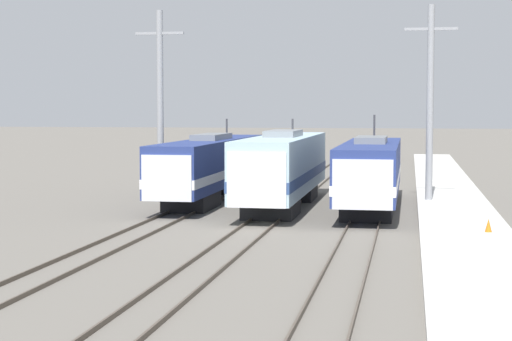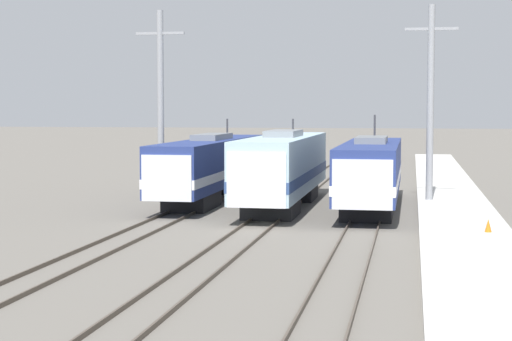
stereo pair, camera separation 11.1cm
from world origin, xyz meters
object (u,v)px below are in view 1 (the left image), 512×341
(locomotive_center, at_px, (282,169))
(locomotive_far_right, at_px, (371,172))
(locomotive_far_left, at_px, (210,166))
(traffic_cone, at_px, (488,225))
(catenary_tower_right, at_px, (430,102))
(catenary_tower_left, at_px, (160,103))

(locomotive_center, distance_m, locomotive_far_right, 4.91)
(locomotive_far_left, height_order, traffic_cone, locomotive_far_left)
(catenary_tower_right, bearing_deg, locomotive_far_left, 179.39)
(locomotive_center, relative_size, catenary_tower_left, 1.50)
(locomotive_far_left, height_order, catenary_tower_left, catenary_tower_left)
(locomotive_far_right, bearing_deg, locomotive_center, -177.32)
(catenary_tower_left, height_order, traffic_cone, catenary_tower_left)
(locomotive_center, distance_m, catenary_tower_right, 9.47)
(locomotive_far_right, relative_size, catenary_tower_left, 1.50)
(catenary_tower_left, xyz_separation_m, traffic_cone, (18.33, -12.75, -5.33))
(locomotive_center, height_order, catenary_tower_right, catenary_tower_right)
(locomotive_center, distance_m, catenary_tower_left, 9.34)
(catenary_tower_right, bearing_deg, catenary_tower_left, 180.00)
(catenary_tower_right, bearing_deg, locomotive_center, -158.44)
(locomotive_center, height_order, catenary_tower_left, catenary_tower_left)
(traffic_cone, bearing_deg, locomotive_center, 137.36)
(locomotive_far_right, bearing_deg, traffic_cone, -60.80)
(catenary_tower_right, xyz_separation_m, traffic_cone, (2.25, -12.75, -5.33))
(locomotive_center, bearing_deg, locomotive_far_right, 2.68)
(locomotive_center, relative_size, locomotive_far_right, 1.00)
(locomotive_far_left, distance_m, locomotive_far_right, 10.29)
(locomotive_far_left, bearing_deg, catenary_tower_left, -177.42)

